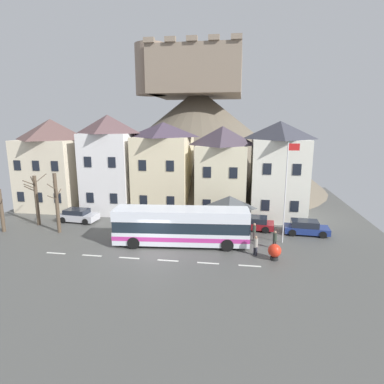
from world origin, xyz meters
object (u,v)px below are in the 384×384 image
Objects in this scene: bus_shelter at (230,202)px; public_bench at (209,221)px; transit_bus at (181,227)px; pedestrian_03 at (254,231)px; townhouse_00 at (54,164)px; townhouse_02 at (164,168)px; townhouse_01 at (110,164)px; parked_car_01 at (306,227)px; bare_tree_01 at (57,203)px; parked_car_02 at (251,223)px; hilltop_castle at (198,136)px; pedestrian_00 at (275,239)px; townhouse_04 at (278,170)px; bare_tree_00 at (36,199)px; townhouse_03 at (222,172)px; parked_car_00 at (78,215)px; pedestrian_02 at (256,245)px; bare_tree_02 at (1,210)px; harbour_buoy at (275,251)px; flagpole at (287,187)px; pedestrian_01 at (237,231)px.

bus_shelter reaches higher than public_bench.
pedestrian_03 is (6.05, 1.78, -0.68)m from transit_bus.
pedestrian_03 is at bearing 11.38° from transit_bus.
townhouse_00 is 13.50m from townhouse_02.
townhouse_01 is 6.84× the size of pedestrian_03.
parked_car_01 is 22.98m from bare_tree_01.
parked_car_02 is at bearing -12.20° from townhouse_00.
hilltop_castle is 25.99× the size of pedestrian_00.
townhouse_04 is 1.99× the size of bare_tree_00.
hilltop_castle is (-4.89, 16.46, 3.26)m from townhouse_03.
hilltop_castle is 9.89× the size of parked_car_00.
parked_car_00 is 0.71× the size of bare_tree_01.
parked_car_00 is 22.59m from parked_car_01.
pedestrian_02 is at bearing -17.81° from transit_bus.
bus_shelter is 0.88× the size of bare_tree_02.
pedestrian_00 is 2.25m from pedestrian_02.
harbour_buoy is (5.62, -7.49, 0.22)m from public_bench.
townhouse_00 is 20.35m from transit_bus.
townhouse_01 is 1.13× the size of townhouse_03.
flagpole is at bearing 133.39° from parked_car_02.
transit_bus reaches higher than parked_car_02.
townhouse_04 is 2.26× the size of parked_car_02.
bare_tree_00 is 3.17m from bare_tree_02.
parked_car_00 is 2.50× the size of pedestrian_03.
pedestrian_02 is 0.31× the size of bare_tree_00.
pedestrian_03 is (23.39, -8.22, -4.36)m from townhouse_00.
transit_bus is 7.67m from pedestrian_00.
pedestrian_02 is 0.28× the size of bare_tree_01.
bare_tree_00 is at bearing 50.84° from bare_tree_02.
bus_shelter is 19.02m from bare_tree_00.
townhouse_02 is at bearing 139.97° from pedestrian_00.
townhouse_01 is at bearing 162.50° from public_bench.
townhouse_01 is 18.69m from hilltop_castle.
townhouse_02 is at bearing 137.00° from pedestrian_01.
townhouse_00 reaches higher than pedestrian_00.
pedestrian_01 is (-1.29, -2.99, 0.14)m from parked_car_02.
pedestrian_03 is at bearing 109.71° from harbour_buoy.
hilltop_castle is 10.96× the size of bus_shelter.
townhouse_03 reaches higher than pedestrian_03.
harbour_buoy is at bearing -25.93° from townhouse_00.
harbour_buoy is 24.75m from bare_tree_02.
townhouse_02 is 11.97m from bare_tree_01.
townhouse_03 is 7.87× the size of harbour_buoy.
pedestrian_00 is at bearing -41.82° from public_bench.
townhouse_00 is 1.08× the size of townhouse_03.
parked_car_00 is at bearing 88.48° from bare_tree_01.
bare_tree_00 is at bearing 10.07° from parked_car_02.
hilltop_castle reaches higher than harbour_buoy.
transit_bus reaches higher than pedestrian_00.
townhouse_00 is 2.58× the size of bare_tree_02.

